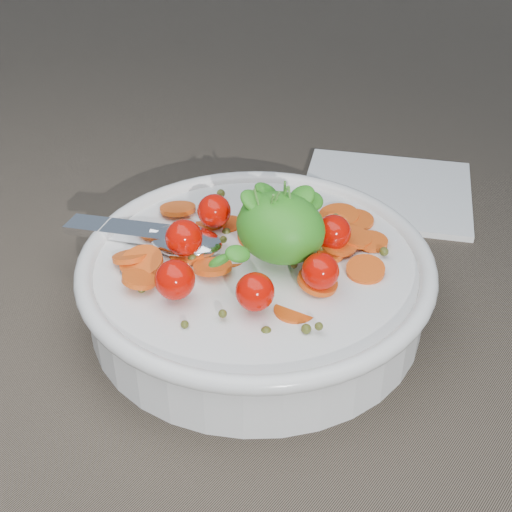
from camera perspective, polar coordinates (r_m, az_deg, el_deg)
The scene contains 3 objects.
ground at distance 0.54m, azimuth -3.52°, elevation -4.71°, with size 6.00×6.00×0.00m, color brown.
bowl at distance 0.53m, azimuth 0.02°, elevation -1.92°, with size 0.28×0.26×0.11m.
napkin at distance 0.70m, azimuth 10.39°, elevation 5.11°, with size 0.16×0.14×0.01m, color white.
Camera 1 is at (0.28, -0.31, 0.35)m, focal length 50.00 mm.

